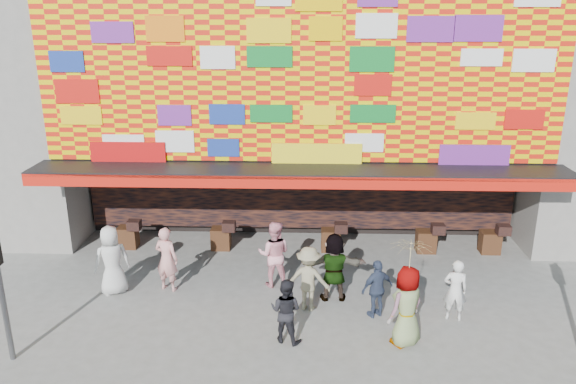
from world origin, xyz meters
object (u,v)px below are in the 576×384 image
(ped_c, at_px, (286,311))
(ped_a, at_px, (112,260))
(ped_g, at_px, (407,306))
(ped_f, at_px, (334,267))
(ped_e, at_px, (377,289))
(ped_i, at_px, (274,254))
(ped_h, at_px, (455,290))
(ped_b, at_px, (167,259))
(signal_left, at_px, (0,283))
(ped_d, at_px, (309,279))
(parasol, at_px, (410,259))

(ped_c, bearing_deg, ped_a, -4.49)
(ped_a, relative_size, ped_g, 1.00)
(ped_a, height_order, ped_f, ped_a)
(ped_e, bearing_deg, ped_a, -35.30)
(ped_g, bearing_deg, ped_i, -78.53)
(ped_e, height_order, ped_f, ped_f)
(ped_a, xyz_separation_m, ped_h, (8.82, -1.05, -0.17))
(ped_b, distance_m, ped_f, 4.50)
(signal_left, xyz_separation_m, ped_f, (7.16, 2.93, -0.94))
(signal_left, xyz_separation_m, ped_g, (8.70, 0.89, -0.90))
(ped_e, relative_size, ped_g, 0.79)
(signal_left, bearing_deg, ped_i, 33.39)
(ped_d, bearing_deg, signal_left, 32.89)
(ped_b, bearing_deg, ped_g, 176.50)
(ped_a, height_order, ped_c, ped_a)
(ped_i, bearing_deg, ped_a, 11.21)
(ped_b, distance_m, ped_h, 7.52)
(ped_d, distance_m, ped_g, 2.67)
(ped_f, bearing_deg, ped_e, 139.11)
(ped_f, bearing_deg, ped_i, -26.59)
(ped_d, height_order, ped_i, ped_i)
(ped_g, xyz_separation_m, ped_i, (-3.15, 2.77, -0.02))
(ped_a, height_order, parasol, parasol)
(ped_b, height_order, ped_h, ped_b)
(signal_left, xyz_separation_m, ped_c, (5.97, 0.93, -1.08))
(ped_c, relative_size, ped_f, 0.84)
(ped_c, bearing_deg, ped_f, -100.60)
(ped_b, bearing_deg, ped_f, -166.45)
(ped_h, bearing_deg, ped_a, 1.30)
(ped_a, distance_m, parasol, 7.84)
(ped_f, bearing_deg, ped_g, 124.90)
(ped_a, height_order, ped_g, ped_a)
(signal_left, relative_size, ped_a, 1.56)
(ped_b, bearing_deg, ped_i, -154.72)
(ped_e, height_order, parasol, parasol)
(signal_left, relative_size, parasol, 1.67)
(ped_b, distance_m, ped_i, 2.91)
(ped_b, distance_m, ped_c, 4.08)
(ped_f, height_order, ped_h, ped_f)
(ped_i, bearing_deg, ped_c, 102.16)
(ped_f, distance_m, ped_i, 1.76)
(ped_e, bearing_deg, ped_i, -57.91)
(ped_a, relative_size, ped_e, 1.27)
(ped_d, relative_size, ped_h, 1.07)
(ped_h, bearing_deg, ped_f, -9.24)
(ped_d, distance_m, parasol, 2.96)
(ped_a, bearing_deg, ped_d, 143.27)
(ped_d, distance_m, ped_i, 1.58)
(ped_a, xyz_separation_m, ped_b, (1.41, 0.24, -0.05))
(ped_d, bearing_deg, ped_h, -173.31)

